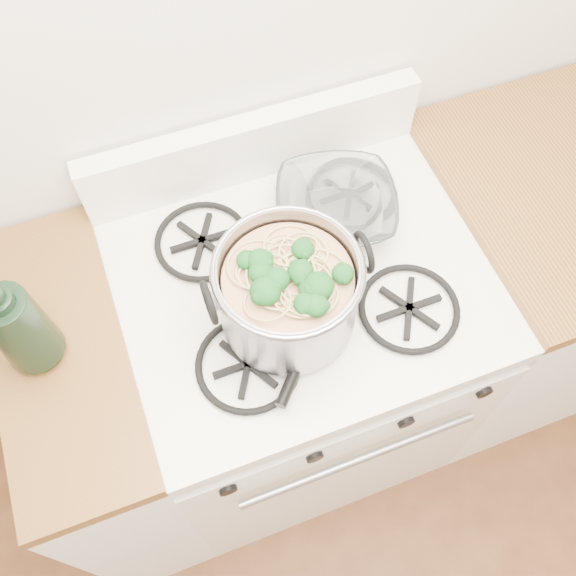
{
  "coord_description": "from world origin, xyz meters",
  "views": [
    {
      "loc": [
        -0.26,
        0.65,
        2.05
      ],
      "look_at": [
        -0.06,
        1.18,
        1.03
      ],
      "focal_mm": 40.0,
      "sensor_mm": 36.0,
      "label": 1
    }
  ],
  "objects_px": {
    "stock_pot": "(288,292)",
    "spatula": "(329,292)",
    "glass_bowl": "(335,211)",
    "bottle": "(14,320)",
    "gas_range": "(300,364)"
  },
  "relations": [
    {
      "from": "stock_pot",
      "to": "bottle",
      "type": "xyz_separation_m",
      "value": [
        -0.47,
        0.09,
        0.05
      ]
    },
    {
      "from": "glass_bowl",
      "to": "bottle",
      "type": "bearing_deg",
      "value": -171.36
    },
    {
      "from": "bottle",
      "to": "gas_range",
      "type": "bearing_deg",
      "value": 16.89
    },
    {
      "from": "glass_bowl",
      "to": "bottle",
      "type": "relative_size",
      "value": 0.36
    },
    {
      "from": "stock_pot",
      "to": "bottle",
      "type": "relative_size",
      "value": 1.09
    },
    {
      "from": "spatula",
      "to": "glass_bowl",
      "type": "xyz_separation_m",
      "value": [
        0.09,
        0.18,
        0.0
      ]
    },
    {
      "from": "stock_pot",
      "to": "glass_bowl",
      "type": "xyz_separation_m",
      "value": [
        0.18,
        0.19,
        -0.08
      ]
    },
    {
      "from": "stock_pot",
      "to": "spatula",
      "type": "bearing_deg",
      "value": 7.75
    },
    {
      "from": "stock_pot",
      "to": "spatula",
      "type": "relative_size",
      "value": 0.98
    },
    {
      "from": "spatula",
      "to": "bottle",
      "type": "height_order",
      "value": "bottle"
    },
    {
      "from": "gas_range",
      "to": "spatula",
      "type": "distance_m",
      "value": 0.5
    },
    {
      "from": "gas_range",
      "to": "bottle",
      "type": "distance_m",
      "value": 0.82
    },
    {
      "from": "stock_pot",
      "to": "bottle",
      "type": "bearing_deg",
      "value": 169.03
    },
    {
      "from": "spatula",
      "to": "glass_bowl",
      "type": "distance_m",
      "value": 0.2
    },
    {
      "from": "bottle",
      "to": "glass_bowl",
      "type": "bearing_deg",
      "value": 26.89
    }
  ]
}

